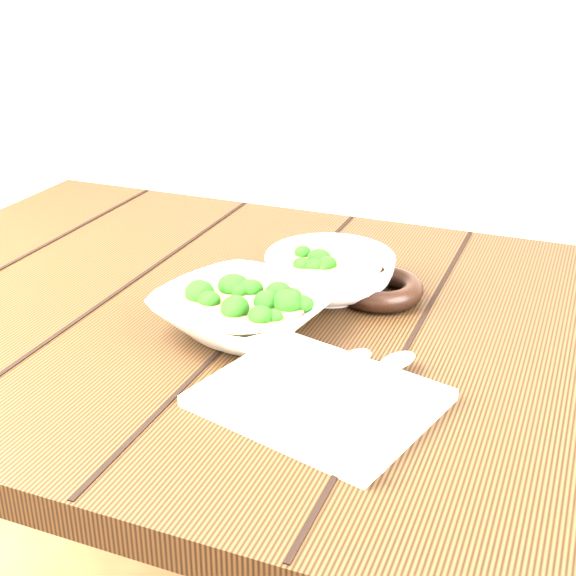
{
  "coord_description": "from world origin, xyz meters",
  "views": [
    {
      "loc": [
        0.36,
        -0.84,
        1.2
      ],
      "look_at": [
        0.03,
        -0.02,
        0.8
      ],
      "focal_mm": 50.0,
      "sensor_mm": 36.0,
      "label": 1
    }
  ],
  "objects_px": {
    "napkin": "(319,398)",
    "trivet": "(379,289)",
    "table": "(272,396)",
    "soup_bowl_front": "(241,311)",
    "soup_bowl_back": "(330,273)"
  },
  "relations": [
    {
      "from": "soup_bowl_front",
      "to": "napkin",
      "type": "bearing_deg",
      "value": -39.46
    },
    {
      "from": "table",
      "to": "soup_bowl_front",
      "type": "bearing_deg",
      "value": -108.46
    },
    {
      "from": "soup_bowl_back",
      "to": "trivet",
      "type": "height_order",
      "value": "soup_bowl_back"
    },
    {
      "from": "soup_bowl_front",
      "to": "soup_bowl_back",
      "type": "relative_size",
      "value": 1.11
    },
    {
      "from": "napkin",
      "to": "trivet",
      "type": "bearing_deg",
      "value": 107.74
    },
    {
      "from": "soup_bowl_front",
      "to": "napkin",
      "type": "relative_size",
      "value": 1.1
    },
    {
      "from": "soup_bowl_front",
      "to": "trivet",
      "type": "distance_m",
      "value": 0.2
    },
    {
      "from": "napkin",
      "to": "soup_bowl_back",
      "type": "bearing_deg",
      "value": 122.0
    },
    {
      "from": "table",
      "to": "napkin",
      "type": "distance_m",
      "value": 0.25
    },
    {
      "from": "soup_bowl_front",
      "to": "napkin",
      "type": "distance_m",
      "value": 0.19
    },
    {
      "from": "table",
      "to": "napkin",
      "type": "height_order",
      "value": "napkin"
    },
    {
      "from": "soup_bowl_back",
      "to": "napkin",
      "type": "relative_size",
      "value": 0.99
    },
    {
      "from": "table",
      "to": "napkin",
      "type": "bearing_deg",
      "value": -53.63
    },
    {
      "from": "soup_bowl_front",
      "to": "trivet",
      "type": "bearing_deg",
      "value": 49.59
    },
    {
      "from": "soup_bowl_front",
      "to": "napkin",
      "type": "xyz_separation_m",
      "value": [
        0.14,
        -0.12,
        -0.02
      ]
    }
  ]
}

